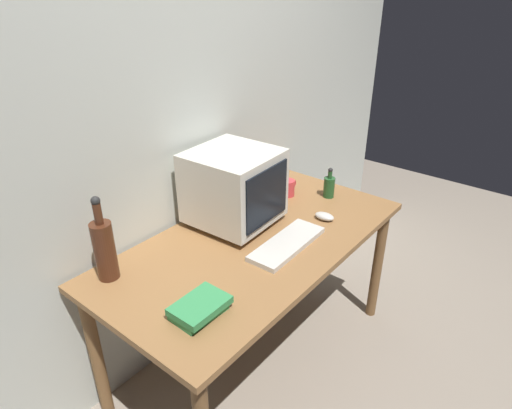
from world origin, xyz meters
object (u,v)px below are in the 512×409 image
mug (288,188)px  bottle_short (329,186)px  keyboard (287,244)px  bottle_tall (104,248)px  computer_mouse (324,216)px  book_stack (200,308)px  crt_monitor (234,187)px

mug → bottle_short: bearing=-56.4°
keyboard → bottle_tall: bottle_tall is taller
computer_mouse → bottle_tall: size_ratio=0.27×
keyboard → book_stack: size_ratio=2.04×
bottle_short → book_stack: (-1.12, -0.13, -0.04)m
bottle_tall → bottle_short: bottle_tall is taller
crt_monitor → bottle_tall: (-0.65, 0.10, -0.06)m
bottle_tall → computer_mouse: bearing=-24.5°
crt_monitor → computer_mouse: crt_monitor is taller
computer_mouse → bottle_short: bearing=21.6°
crt_monitor → book_stack: size_ratio=1.98×
computer_mouse → bottle_tall: 1.06m
bottle_tall → book_stack: size_ratio=1.77×
keyboard → bottle_short: bottle_short is taller
computer_mouse → book_stack: 0.88m
book_stack → mug: size_ratio=1.71×
crt_monitor → computer_mouse: bearing=-47.6°
crt_monitor → bottle_tall: 0.66m
keyboard → mug: 0.52m
bottle_short → book_stack: bottle_short is taller
bottle_short → mug: (-0.12, 0.19, -0.02)m
bottle_short → mug: bearing=123.6°
computer_mouse → book_stack: (-0.88, -0.01, 0.01)m
book_stack → mug: (1.00, 0.32, 0.02)m
crt_monitor → computer_mouse: 0.48m
crt_monitor → book_stack: bearing=-149.5°
book_stack → keyboard: bearing=1.6°
computer_mouse → mug: 0.33m
bottle_tall → bottle_short: bearing=-14.9°
bottle_short → keyboard: bearing=-168.5°
crt_monitor → book_stack: 0.69m
computer_mouse → mug: mug is taller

